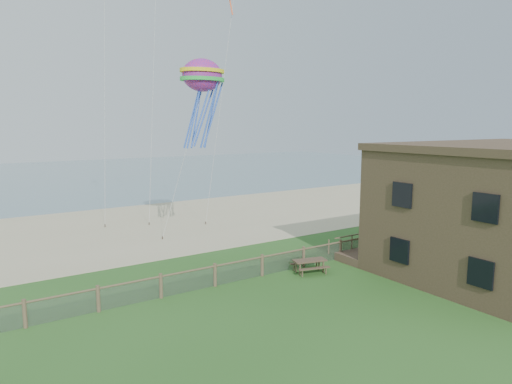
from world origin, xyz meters
TOP-DOWN VIEW (x-y plane):
  - ground at (0.00, 0.00)m, footprint 160.00×160.00m
  - sand_beach at (0.00, 22.00)m, footprint 72.00×20.00m
  - ocean at (0.00, 66.00)m, footprint 160.00×68.00m
  - chainlink_fence at (0.00, 6.00)m, footprint 36.20×0.20m
  - motel_deck at (13.00, 5.00)m, footprint 15.00×2.00m
  - picnic_table at (2.63, 5.00)m, footprint 2.19×1.86m
  - octopus_kite at (0.50, 13.94)m, footprint 3.71×3.08m

SIDE VIEW (x-z plane):
  - ground at x=0.00m, z-range 0.00..0.00m
  - ocean at x=0.00m, z-range -0.01..0.01m
  - sand_beach at x=0.00m, z-range -0.01..0.01m
  - motel_deck at x=13.00m, z-range 0.00..0.50m
  - picnic_table at x=2.63m, z-range 0.00..0.80m
  - chainlink_fence at x=0.00m, z-range -0.07..1.18m
  - octopus_kite at x=0.50m, z-range 6.78..13.34m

